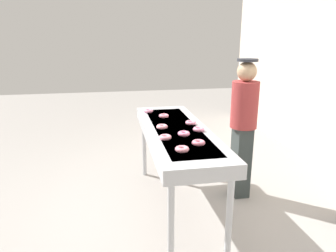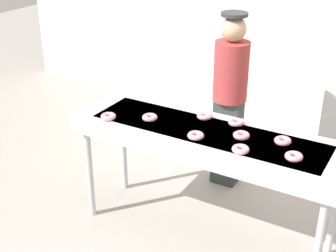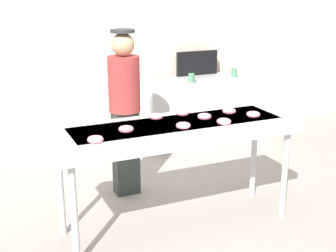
{
  "view_description": "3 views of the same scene",
  "coord_description": "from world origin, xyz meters",
  "px_view_note": "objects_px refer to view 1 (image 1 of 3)",
  "views": [
    {
      "loc": [
        3.12,
        -0.68,
        1.9
      ],
      "look_at": [
        -0.24,
        -0.05,
        0.91
      ],
      "focal_mm": 33.45,
      "sensor_mm": 36.0,
      "label": 1
    },
    {
      "loc": [
        1.34,
        -2.89,
        2.52
      ],
      "look_at": [
        -0.31,
        -0.04,
        0.93
      ],
      "focal_mm": 50.66,
      "sensor_mm": 36.0,
      "label": 2
    },
    {
      "loc": [
        -1.62,
        -3.48,
        2.11
      ],
      "look_at": [
        -0.1,
        -0.05,
        0.95
      ],
      "focal_mm": 51.27,
      "sensor_mm": 36.0,
      "label": 3
    }
  ],
  "objects_px": {
    "strawberry_donut_0": "(184,134)",
    "strawberry_donut_4": "(162,127)",
    "strawberry_donut_5": "(164,116)",
    "strawberry_donut_6": "(149,111)",
    "strawberry_donut_2": "(198,143)",
    "fryer_conveyor": "(176,135)",
    "strawberry_donut_3": "(165,137)",
    "strawberry_donut_8": "(191,123)",
    "strawberry_donut_1": "(182,149)",
    "worker_baker": "(243,123)",
    "strawberry_donut_7": "(199,129)"
  },
  "relations": [
    {
      "from": "strawberry_donut_0",
      "to": "strawberry_donut_4",
      "type": "height_order",
      "value": "same"
    },
    {
      "from": "strawberry_donut_5",
      "to": "strawberry_donut_6",
      "type": "bearing_deg",
      "value": -152.95
    },
    {
      "from": "strawberry_donut_2",
      "to": "strawberry_donut_4",
      "type": "distance_m",
      "value": 0.62
    },
    {
      "from": "fryer_conveyor",
      "to": "strawberry_donut_2",
      "type": "relative_size",
      "value": 17.61
    },
    {
      "from": "strawberry_donut_3",
      "to": "strawberry_donut_8",
      "type": "relative_size",
      "value": 1.0
    },
    {
      "from": "strawberry_donut_3",
      "to": "strawberry_donut_4",
      "type": "distance_m",
      "value": 0.36
    },
    {
      "from": "strawberry_donut_8",
      "to": "strawberry_donut_5",
      "type": "bearing_deg",
      "value": -145.9
    },
    {
      "from": "strawberry_donut_6",
      "to": "strawberry_donut_1",
      "type": "bearing_deg",
      "value": 4.13
    },
    {
      "from": "strawberry_donut_2",
      "to": "worker_baker",
      "type": "distance_m",
      "value": 1.05
    },
    {
      "from": "strawberry_donut_1",
      "to": "strawberry_donut_4",
      "type": "xyz_separation_m",
      "value": [
        -0.7,
        -0.05,
        0.0
      ]
    },
    {
      "from": "strawberry_donut_1",
      "to": "strawberry_donut_6",
      "type": "distance_m",
      "value": 1.45
    },
    {
      "from": "strawberry_donut_2",
      "to": "strawberry_donut_5",
      "type": "relative_size",
      "value": 1.0
    },
    {
      "from": "fryer_conveyor",
      "to": "strawberry_donut_4",
      "type": "height_order",
      "value": "strawberry_donut_4"
    },
    {
      "from": "fryer_conveyor",
      "to": "strawberry_donut_8",
      "type": "bearing_deg",
      "value": 121.25
    },
    {
      "from": "strawberry_donut_2",
      "to": "strawberry_donut_1",
      "type": "bearing_deg",
      "value": -53.61
    },
    {
      "from": "strawberry_donut_6",
      "to": "strawberry_donut_7",
      "type": "xyz_separation_m",
      "value": [
        0.91,
        0.41,
        0.0
      ]
    },
    {
      "from": "strawberry_donut_3",
      "to": "strawberry_donut_6",
      "type": "distance_m",
      "value": 1.1
    },
    {
      "from": "strawberry_donut_3",
      "to": "strawberry_donut_7",
      "type": "xyz_separation_m",
      "value": [
        -0.2,
        0.39,
        0.0
      ]
    },
    {
      "from": "strawberry_donut_5",
      "to": "strawberry_donut_3",
      "type": "bearing_deg",
      "value": -8.98
    },
    {
      "from": "worker_baker",
      "to": "strawberry_donut_3",
      "type": "bearing_deg",
      "value": 124.65
    },
    {
      "from": "strawberry_donut_4",
      "to": "strawberry_donut_8",
      "type": "bearing_deg",
      "value": 105.99
    },
    {
      "from": "strawberry_donut_7",
      "to": "strawberry_donut_1",
      "type": "bearing_deg",
      "value": -29.15
    },
    {
      "from": "strawberry_donut_8",
      "to": "worker_baker",
      "type": "bearing_deg",
      "value": 95.65
    },
    {
      "from": "strawberry_donut_2",
      "to": "strawberry_donut_6",
      "type": "xyz_separation_m",
      "value": [
        -1.31,
        -0.29,
        0.0
      ]
    },
    {
      "from": "strawberry_donut_1",
      "to": "strawberry_donut_6",
      "type": "xyz_separation_m",
      "value": [
        -1.45,
        -0.1,
        0.0
      ]
    },
    {
      "from": "strawberry_donut_1",
      "to": "strawberry_donut_8",
      "type": "xyz_separation_m",
      "value": [
        -0.8,
        0.29,
        0.0
      ]
    },
    {
      "from": "strawberry_donut_1",
      "to": "fryer_conveyor",
      "type": "bearing_deg",
      "value": 171.73
    },
    {
      "from": "fryer_conveyor",
      "to": "strawberry_donut_3",
      "type": "distance_m",
      "value": 0.4
    },
    {
      "from": "fryer_conveyor",
      "to": "strawberry_donut_1",
      "type": "xyz_separation_m",
      "value": [
        0.69,
        -0.1,
        0.1
      ]
    },
    {
      "from": "strawberry_donut_1",
      "to": "strawberry_donut_4",
      "type": "relative_size",
      "value": 1.0
    },
    {
      "from": "strawberry_donut_2",
      "to": "strawberry_donut_7",
      "type": "bearing_deg",
      "value": 163.69
    },
    {
      "from": "strawberry_donut_4",
      "to": "worker_baker",
      "type": "distance_m",
      "value": 1.0
    },
    {
      "from": "strawberry_donut_7",
      "to": "worker_baker",
      "type": "xyz_separation_m",
      "value": [
        -0.32,
        0.63,
        -0.05
      ]
    },
    {
      "from": "fryer_conveyor",
      "to": "worker_baker",
      "type": "relative_size",
      "value": 1.28
    },
    {
      "from": "strawberry_donut_1",
      "to": "strawberry_donut_3",
      "type": "height_order",
      "value": "same"
    },
    {
      "from": "strawberry_donut_5",
      "to": "fryer_conveyor",
      "type": "bearing_deg",
      "value": 6.81
    },
    {
      "from": "strawberry_donut_5",
      "to": "strawberry_donut_8",
      "type": "distance_m",
      "value": 0.43
    },
    {
      "from": "strawberry_donut_4",
      "to": "strawberry_donut_7",
      "type": "distance_m",
      "value": 0.39
    },
    {
      "from": "strawberry_donut_3",
      "to": "worker_baker",
      "type": "bearing_deg",
      "value": 117.04
    },
    {
      "from": "strawberry_donut_3",
      "to": "strawberry_donut_4",
      "type": "xyz_separation_m",
      "value": [
        -0.36,
        0.03,
        0.0
      ]
    },
    {
      "from": "strawberry_donut_1",
      "to": "worker_baker",
      "type": "height_order",
      "value": "worker_baker"
    },
    {
      "from": "strawberry_donut_3",
      "to": "worker_baker",
      "type": "relative_size",
      "value": 0.07
    },
    {
      "from": "strawberry_donut_0",
      "to": "strawberry_donut_6",
      "type": "xyz_separation_m",
      "value": [
        -1.03,
        -0.22,
        0.0
      ]
    },
    {
      "from": "strawberry_donut_0",
      "to": "strawberry_donut_7",
      "type": "height_order",
      "value": "same"
    },
    {
      "from": "strawberry_donut_3",
      "to": "strawberry_donut_8",
      "type": "distance_m",
      "value": 0.59
    },
    {
      "from": "strawberry_donut_4",
      "to": "strawberry_donut_0",
      "type": "bearing_deg",
      "value": 30.87
    },
    {
      "from": "strawberry_donut_3",
      "to": "strawberry_donut_8",
      "type": "bearing_deg",
      "value": 141.02
    },
    {
      "from": "strawberry_donut_5",
      "to": "strawberry_donut_4",
      "type": "bearing_deg",
      "value": -12.23
    },
    {
      "from": "strawberry_donut_1",
      "to": "strawberry_donut_0",
      "type": "bearing_deg",
      "value": 164.66
    },
    {
      "from": "strawberry_donut_0",
      "to": "worker_baker",
      "type": "height_order",
      "value": "worker_baker"
    }
  ]
}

